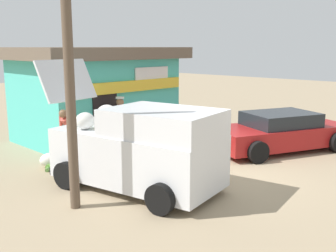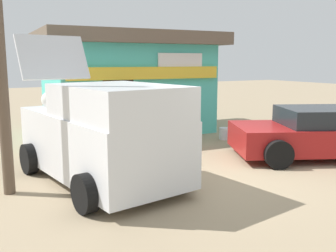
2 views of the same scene
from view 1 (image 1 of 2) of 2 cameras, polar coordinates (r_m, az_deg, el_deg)
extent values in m
plane|color=#9E896B|center=(10.65, 9.00, -6.78)|extent=(60.00, 60.00, 0.00)
cube|color=#4CC6B7|center=(14.60, -10.24, 3.82)|extent=(5.16, 3.72, 2.85)
cube|color=yellow|center=(13.11, -5.77, 5.62)|extent=(4.74, 0.36, 0.36)
cube|color=black|center=(12.73, -8.88, 0.84)|extent=(0.90, 0.10, 2.00)
cube|color=white|center=(13.83, -2.32, 7.15)|extent=(1.50, 0.13, 0.60)
cube|color=brown|center=(14.48, -10.47, 10.19)|extent=(5.88, 4.45, 0.39)
cube|color=silver|center=(9.38, -4.50, -4.32)|extent=(2.33, 4.16, 1.17)
cube|color=silver|center=(8.75, -0.73, 0.48)|extent=(2.05, 2.66, 0.59)
cube|color=black|center=(8.17, 6.08, -0.58)|extent=(1.51, 0.30, 0.45)
cube|color=silver|center=(10.59, -14.18, 6.36)|extent=(1.67, 0.76, 1.03)
ellipsoid|color=silver|center=(10.37, -8.72, 1.72)|extent=(0.56, 0.47, 0.47)
ellipsoid|color=silver|center=(9.65, -11.72, 0.71)|extent=(0.49, 0.41, 0.41)
cylinder|color=#61973E|center=(10.51, -9.10, 0.87)|extent=(0.30, 0.27, 0.12)
cylinder|color=#4E903E|center=(9.96, -9.49, 0.25)|extent=(0.21, 0.29, 0.11)
cylinder|color=#589137|center=(10.46, -9.01, 0.77)|extent=(0.27, 0.20, 0.10)
cube|color=black|center=(10.84, -12.90, -5.21)|extent=(1.69, 0.32, 0.16)
cube|color=red|center=(10.25, -15.90, -3.04)|extent=(0.15, 0.08, 0.20)
cube|color=red|center=(11.17, -10.48, -1.62)|extent=(0.15, 0.08, 0.20)
cylinder|color=black|center=(8.03, -1.10, -10.34)|extent=(0.31, 0.66, 0.64)
cylinder|color=black|center=(9.58, 5.51, -6.76)|extent=(0.31, 0.66, 0.64)
cylinder|color=black|center=(9.72, -14.30, -6.80)|extent=(0.31, 0.66, 0.64)
cylinder|color=black|center=(11.04, -6.88, -4.35)|extent=(0.31, 0.66, 0.64)
cube|color=maroon|center=(13.29, 15.59, -1.25)|extent=(4.79, 3.53, 0.62)
cube|color=#1E2328|center=(13.19, 15.71, 0.96)|extent=(2.61, 2.35, 0.43)
cylinder|color=black|center=(13.27, 7.80, -1.70)|extent=(0.67, 0.47, 0.64)
cylinder|color=black|center=(11.68, 12.69, -3.66)|extent=(0.67, 0.47, 0.64)
cylinder|color=black|center=(15.01, 17.78, -0.62)|extent=(0.67, 0.47, 0.64)
cylinder|color=#4C4C51|center=(12.41, -7.34, -2.05)|extent=(0.15, 0.15, 0.87)
cylinder|color=#4C4C51|center=(12.61, -6.10, -1.80)|extent=(0.15, 0.15, 0.87)
cylinder|color=silver|center=(12.36, -6.80, 1.43)|extent=(0.36, 0.36, 0.62)
sphere|color=#8C6647|center=(12.30, -6.84, 3.38)|extent=(0.24, 0.24, 0.24)
cylinder|color=silver|center=(12.28, -6.86, 4.02)|extent=(0.26, 0.26, 0.05)
cylinder|color=silver|center=(12.22, -7.69, 1.36)|extent=(0.09, 0.09, 0.59)
cylinder|color=silver|center=(12.51, -5.92, 1.63)|extent=(0.09, 0.09, 0.59)
cylinder|color=navy|center=(11.69, -12.25, -3.07)|extent=(0.15, 0.15, 0.86)
cylinder|color=navy|center=(11.96, -13.20, -2.79)|extent=(0.15, 0.15, 0.86)
cylinder|color=#CC4C3F|center=(11.58, -13.59, 0.18)|extent=(0.64, 0.35, 0.69)
sphere|color=brown|center=(11.39, -14.69, 1.69)|extent=(0.23, 0.23, 0.23)
cylinder|color=#CC4C3F|center=(11.30, -13.64, -0.32)|extent=(0.09, 0.09, 0.58)
cylinder|color=#CC4C3F|center=(11.69, -14.97, 0.00)|extent=(0.09, 0.09, 0.58)
ellipsoid|color=silver|center=(11.59, -16.39, -4.62)|extent=(0.66, 0.55, 0.39)
cylinder|color=#569234|center=(11.39, -16.28, -5.50)|extent=(0.34, 0.25, 0.15)
cylinder|color=#6FAF40|center=(11.29, -15.85, -5.64)|extent=(0.28, 0.27, 0.15)
cylinder|color=#5FA444|center=(11.61, -15.51, -5.16)|extent=(0.25, 0.36, 0.15)
cylinder|color=#5F9143|center=(11.26, -16.67, -5.86)|extent=(0.27, 0.28, 0.10)
cylinder|color=silver|center=(14.17, 3.43, -1.37)|extent=(0.33, 0.33, 0.36)
cylinder|color=brown|center=(8.10, -13.72, 4.08)|extent=(0.20, 0.20, 4.61)
camera|label=2|loc=(3.96, 47.29, -6.06)|focal=40.78mm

